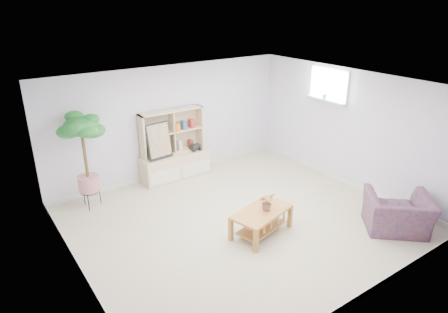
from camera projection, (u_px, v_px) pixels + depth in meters
floor at (240, 220)px, 7.08m from camera, size 5.50×5.00×0.01m
ceiling at (242, 86)px, 6.18m from camera, size 5.50×5.00×0.01m
walls at (241, 158)px, 6.63m from camera, size 5.51×5.01×2.40m
baseboard at (240, 218)px, 7.06m from camera, size 5.50×5.00×0.10m
window at (329, 85)px, 8.24m from camera, size 0.10×0.98×0.68m
window_sill at (326, 100)px, 8.32m from camera, size 0.14×1.00×0.04m
storage_unit at (175, 145)px, 8.47m from camera, size 1.50×0.51×1.50m
poster at (159, 141)px, 8.15m from camera, size 0.56×0.18×0.76m
toy_truck at (195, 147)px, 8.69m from camera, size 0.30×0.21×0.16m
coffee_table at (261, 222)px, 6.62m from camera, size 1.15×0.81×0.43m
table_plant at (267, 202)px, 6.53m from camera, size 0.32×0.30×0.28m
floor_tree at (86, 162)px, 7.21m from camera, size 0.70×0.70×1.83m
armchair at (398, 211)px, 6.65m from camera, size 1.33×1.32×0.75m
sill_plant at (325, 94)px, 8.29m from camera, size 0.13×0.11×0.22m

